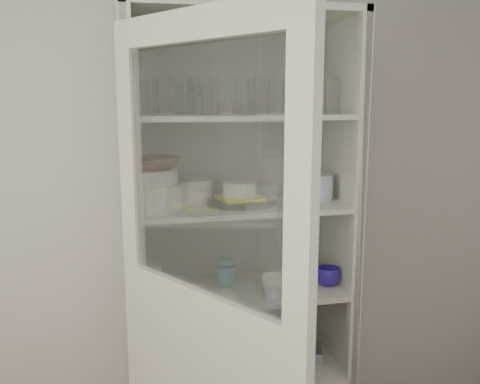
{
  "coord_description": "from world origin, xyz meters",
  "views": [
    {
      "loc": [
        -0.28,
        -0.91,
        1.73
      ],
      "look_at": [
        0.2,
        1.27,
        1.31
      ],
      "focal_mm": 38.0,
      "sensor_mm": 36.0,
      "label": 1
    }
  ],
  "objects_px": {
    "goblet_2": "(251,96)",
    "yellow_trivet": "(239,197)",
    "tin_box": "(302,353)",
    "teal_jar": "(226,273)",
    "cupboard_door": "(204,354)",
    "white_ramekin": "(239,189)",
    "terracotta_bowl": "(153,163)",
    "grey_bowl_stack": "(317,187)",
    "glass_platter": "(239,201)",
    "pantry_cabinet": "(237,267)",
    "goblet_1": "(186,96)",
    "white_canister": "(150,278)",
    "goblet_0": "(196,96)",
    "cream_bowl": "(154,177)",
    "cream_dish": "(177,369)",
    "plate_stack_back": "(192,189)",
    "mug_blue": "(328,276)",
    "mug_teal": "(304,269)",
    "goblet_3": "(315,95)",
    "mug_white": "(273,286)",
    "plate_stack_front": "(154,197)",
    "measuring_cups": "(174,297)"
  },
  "relations": [
    {
      "from": "goblet_1",
      "to": "teal_jar",
      "type": "height_order",
      "value": "goblet_1"
    },
    {
      "from": "white_canister",
      "to": "cream_dish",
      "type": "distance_m",
      "value": 0.45
    },
    {
      "from": "white_ramekin",
      "to": "white_canister",
      "type": "height_order",
      "value": "white_ramekin"
    },
    {
      "from": "grey_bowl_stack",
      "to": "glass_platter",
      "type": "bearing_deg",
      "value": 179.26
    },
    {
      "from": "goblet_1",
      "to": "white_ramekin",
      "type": "distance_m",
      "value": 0.48
    },
    {
      "from": "goblet_3",
      "to": "tin_box",
      "type": "distance_m",
      "value": 1.26
    },
    {
      "from": "cupboard_door",
      "to": "goblet_0",
      "type": "relative_size",
      "value": 13.33
    },
    {
      "from": "goblet_3",
      "to": "plate_stack_back",
      "type": "distance_m",
      "value": 0.72
    },
    {
      "from": "plate_stack_front",
      "to": "white_canister",
      "type": "xyz_separation_m",
      "value": [
        -0.03,
        0.09,
        -0.39
      ]
    },
    {
      "from": "goblet_3",
      "to": "teal_jar",
      "type": "height_order",
      "value": "goblet_3"
    },
    {
      "from": "goblet_0",
      "to": "goblet_2",
      "type": "distance_m",
      "value": 0.25
    },
    {
      "from": "mug_blue",
      "to": "teal_jar",
      "type": "xyz_separation_m",
      "value": [
        -0.47,
        0.12,
        0.01
      ]
    },
    {
      "from": "goblet_1",
      "to": "measuring_cups",
      "type": "bearing_deg",
      "value": -114.57
    },
    {
      "from": "measuring_cups",
      "to": "goblet_1",
      "type": "bearing_deg",
      "value": 65.43
    },
    {
      "from": "grey_bowl_stack",
      "to": "pantry_cabinet",
      "type": "bearing_deg",
      "value": 170.66
    },
    {
      "from": "measuring_cups",
      "to": "mug_white",
      "type": "bearing_deg",
      "value": -5.53
    },
    {
      "from": "white_canister",
      "to": "glass_platter",
      "type": "bearing_deg",
      "value": -3.94
    },
    {
      "from": "mug_teal",
      "to": "measuring_cups",
      "type": "xyz_separation_m",
      "value": [
        -0.64,
        -0.15,
        -0.02
      ]
    },
    {
      "from": "cream_bowl",
      "to": "teal_jar",
      "type": "distance_m",
      "value": 0.6
    },
    {
      "from": "cupboard_door",
      "to": "cream_bowl",
      "type": "bearing_deg",
      "value": 160.55
    },
    {
      "from": "plate_stack_front",
      "to": "glass_platter",
      "type": "relative_size",
      "value": 0.73
    },
    {
      "from": "glass_platter",
      "to": "yellow_trivet",
      "type": "relative_size",
      "value": 1.82
    },
    {
      "from": "goblet_1",
      "to": "white_canister",
      "type": "bearing_deg",
      "value": -162.84
    },
    {
      "from": "plate_stack_front",
      "to": "cream_dish",
      "type": "height_order",
      "value": "plate_stack_front"
    },
    {
      "from": "cupboard_door",
      "to": "white_ramekin",
      "type": "relative_size",
      "value": 13.22
    },
    {
      "from": "goblet_2",
      "to": "tin_box",
      "type": "relative_size",
      "value": 0.8
    },
    {
      "from": "pantry_cabinet",
      "to": "cream_dish",
      "type": "distance_m",
      "value": 0.55
    },
    {
      "from": "goblet_1",
      "to": "cream_dish",
      "type": "xyz_separation_m",
      "value": [
        -0.08,
        -0.11,
        -1.24
      ]
    },
    {
      "from": "plate_stack_back",
      "to": "mug_blue",
      "type": "bearing_deg",
      "value": -18.07
    },
    {
      "from": "glass_platter",
      "to": "pantry_cabinet",
      "type": "bearing_deg",
      "value": 88.67
    },
    {
      "from": "goblet_2",
      "to": "yellow_trivet",
      "type": "distance_m",
      "value": 0.46
    },
    {
      "from": "mug_teal",
      "to": "mug_blue",
      "type": "bearing_deg",
      "value": -73.94
    },
    {
      "from": "cream_dish",
      "to": "cream_bowl",
      "type": "bearing_deg",
      "value": -154.6
    },
    {
      "from": "grey_bowl_stack",
      "to": "mug_teal",
      "type": "relative_size",
      "value": 1.52
    },
    {
      "from": "white_ramekin",
      "to": "pantry_cabinet",
      "type": "bearing_deg",
      "value": 88.67
    },
    {
      "from": "pantry_cabinet",
      "to": "grey_bowl_stack",
      "type": "height_order",
      "value": "pantry_cabinet"
    },
    {
      "from": "yellow_trivet",
      "to": "measuring_cups",
      "type": "distance_m",
      "value": 0.52
    },
    {
      "from": "plate_stack_back",
      "to": "mug_white",
      "type": "height_order",
      "value": "plate_stack_back"
    },
    {
      "from": "terracotta_bowl",
      "to": "teal_jar",
      "type": "distance_m",
      "value": 0.65
    },
    {
      "from": "cupboard_door",
      "to": "goblet_2",
      "type": "distance_m",
      "value": 1.16
    },
    {
      "from": "cupboard_door",
      "to": "white_ramekin",
      "type": "bearing_deg",
      "value": 124.82
    },
    {
      "from": "tin_box",
      "to": "teal_jar",
      "type": "bearing_deg",
      "value": 173.11
    },
    {
      "from": "grey_bowl_stack",
      "to": "cupboard_door",
      "type": "bearing_deg",
      "value": -135.84
    },
    {
      "from": "cupboard_door",
      "to": "grey_bowl_stack",
      "type": "distance_m",
      "value": 0.98
    },
    {
      "from": "plate_stack_back",
      "to": "cream_dish",
      "type": "height_order",
      "value": "plate_stack_back"
    },
    {
      "from": "yellow_trivet",
      "to": "white_ramekin",
      "type": "height_order",
      "value": "white_ramekin"
    },
    {
      "from": "mug_blue",
      "to": "plate_stack_front",
      "type": "bearing_deg",
      "value": 155.32
    },
    {
      "from": "goblet_2",
      "to": "teal_jar",
      "type": "height_order",
      "value": "goblet_2"
    },
    {
      "from": "plate_stack_back",
      "to": "cream_bowl",
      "type": "distance_m",
      "value": 0.28
    },
    {
      "from": "yellow_trivet",
      "to": "cream_bowl",
      "type": "bearing_deg",
      "value": -170.35
    }
  ]
}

